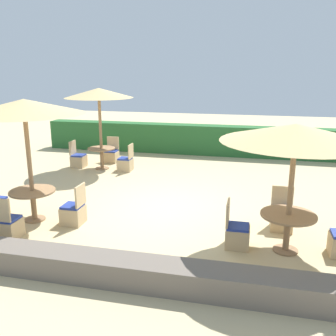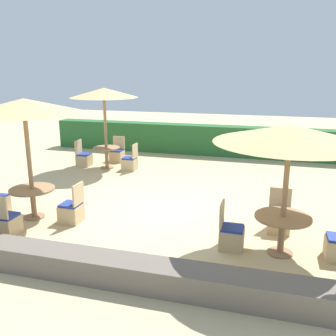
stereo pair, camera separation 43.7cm
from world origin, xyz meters
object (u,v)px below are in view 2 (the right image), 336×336
Objects in this scene: parasol_front_left at (24,106)px; patio_chair_back_left_north at (117,155)px; round_table_front_left at (33,195)px; round_table_back_left at (107,153)px; parasol_front_right at (290,134)px; patio_chair_front_right_west at (231,236)px; parasol_back_left at (104,93)px; round_table_front_right at (282,225)px; patio_chair_front_right_north at (279,220)px; patio_chair_front_left_east at (72,211)px; patio_chair_front_left_south at (6,223)px; patio_chair_back_left_west at (84,159)px; patio_chair_back_left_east at (130,163)px.

parasol_front_left is 2.99× the size of patio_chair_back_left_north.
round_table_front_left is 1.10× the size of round_table_back_left.
parasol_front_right is 2.91× the size of patio_chair_front_right_west.
patio_chair_back_left_north is (-0.03, 0.98, -2.33)m from parasol_back_left.
round_table_front_right is at bearing 91.92° from patio_chair_front_right_west.
parasol_front_left reaches higher than patio_chair_front_right_north.
patio_chair_front_left_east is 4.61m from patio_chair_front_right_north.
round_table_back_left is (-5.83, 4.88, -1.74)m from parasol_front_right.
patio_chair_front_left_south is at bearing -172.64° from parasol_front_right.
round_table_back_left reaches higher than round_table_front_left.
patio_chair_back_left_north is at bearing 136.66° from patio_chair_back_left_west.
patio_chair_front_left_east is 0.34× the size of parasol_front_right.
patio_chair_front_left_east is 1.00× the size of patio_chair_back_left_west.
parasol_back_left reaches higher than patio_chair_back_left_north.
patio_chair_back_left_north is at bearing 134.99° from round_table_front_right.
patio_chair_front_left_south is 0.99× the size of round_table_back_left.
parasol_front_left is 1.03× the size of parasol_front_right.
patio_chair_front_left_east is 1.00× the size of patio_chair_front_right_north.
patio_chair_back_left_north is (-1.28, 5.58, 0.00)m from patio_chair_front_left_east.
patio_chair_front_left_east is at bearing 25.03° from patio_chair_back_left_west.
parasol_front_right reaches higher than patio_chair_back_left_east.
patio_chair_front_right_west is 6.94m from round_table_back_left.
patio_chair_front_left_south and patio_chair_back_left_west have the same top height.
patio_chair_front_right_north is 7.76m from patio_chair_back_left_west.
patio_chair_back_left_east and patio_chair_back_left_north have the same top height.
round_table_front_left is 1.03m from patio_chair_front_left_south.
parasol_back_left reaches higher than round_table_front_left.
round_table_front_left is 5.85m from parasol_front_right.
patio_chair_back_left_east is 1.00× the size of patio_chair_back_left_west.
patio_chair_front_left_south reaches higher than round_table_front_right.
patio_chair_front_left_south is 4.67m from patio_chair_front_right_west.
patio_chair_front_left_east is at bearing 9.31° from patio_chair_front_right_north.
parasol_front_right reaches higher than patio_chair_front_right_north.
patio_chair_front_right_north is at bearing -33.66° from parasol_back_left.
round_table_front_left is 4.80m from patio_chair_back_left_west.
patio_chair_front_right_west is 1.00× the size of patio_chair_front_right_north.
parasol_front_right is 2.60× the size of round_table_front_right.
round_table_back_left is 1.01× the size of patio_chair_back_left_west.
round_table_back_left is at bearing 92.80° from patio_chair_front_left_south.
parasol_front_right is 8.53m from patio_chair_back_left_north.
patio_chair_front_right_north is at bearing -33.66° from round_table_back_left.
parasol_back_left is (-1.25, 4.61, 2.33)m from patio_chair_front_left_east.
patio_chair_back_left_west is (-6.71, 3.90, 0.00)m from patio_chair_front_right_north.
patio_chair_front_right_north is 1.00× the size of patio_chair_back_left_east.
patio_chair_front_right_west reaches higher than round_table_back_left.
patio_chair_front_left_south is 5.79m from patio_chair_front_right_north.
parasol_back_left is at bearing 15.20° from patio_chair_front_left_east.
round_table_front_right is (5.56, 0.72, 0.33)m from patio_chair_front_left_south.
round_table_front_right is at bearing 0.00° from parasol_front_right.
parasol_front_right reaches higher than patio_chair_back_left_west.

